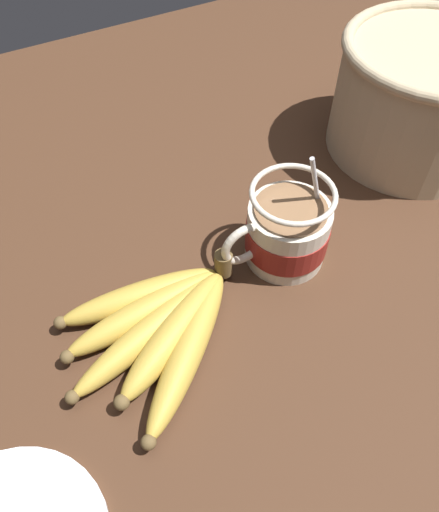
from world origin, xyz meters
TOP-DOWN VIEW (x-y plane):
  - table at (0.00, 0.00)cm, footprint 124.97×124.97cm
  - coffee_mug at (-3.50, -1.78)cm, footprint 13.71×9.29cm
  - banana_bunch at (13.21, 0.98)cm, footprint 21.02×18.03cm
  - woven_basket at (-29.63, -10.42)cm, footprint 23.31×23.31cm

SIDE VIEW (x-z plane):
  - table at x=0.00cm, z-range 0.00..3.09cm
  - banana_bunch at x=13.21cm, z-range 2.67..6.69cm
  - coffee_mug at x=-3.50cm, z-range 0.22..14.09cm
  - woven_basket at x=-29.63cm, z-range 3.46..18.71cm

